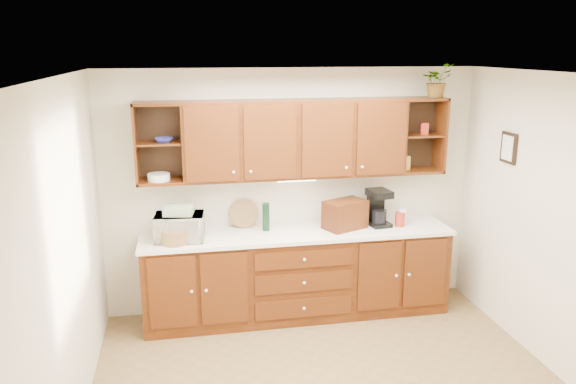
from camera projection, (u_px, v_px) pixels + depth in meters
name	position (u px, v px, depth m)	size (l,w,h in m)	color
ceiling	(340.00, 75.00, 4.05)	(4.00, 4.00, 0.00)	white
back_wall	(292.00, 191.00, 6.04)	(4.00, 4.00, 0.00)	beige
left_wall	(66.00, 263.00, 4.01)	(3.50, 3.50, 0.00)	beige
right_wall	(564.00, 230.00, 4.74)	(3.50, 3.50, 0.00)	beige
base_cabinets	(298.00, 275.00, 5.97)	(3.20, 0.60, 0.90)	#351306
countertop	(298.00, 233.00, 5.84)	(3.24, 0.64, 0.04)	white
upper_cabinets	(296.00, 139.00, 5.74)	(3.20, 0.33, 0.80)	#351306
undercabinet_light	(296.00, 180.00, 5.79)	(0.40, 0.05, 0.03)	white
framed_picture	(509.00, 148.00, 5.45)	(0.03, 0.24, 0.30)	black
wicker_basket	(175.00, 237.00, 5.46)	(0.26, 0.26, 0.14)	olive
microwave	(179.00, 227.00, 5.55)	(0.48, 0.32, 0.26)	beige
towel_stack	(179.00, 210.00, 5.51)	(0.28, 0.20, 0.08)	#CCCD60
wine_bottle	(266.00, 217.00, 5.84)	(0.07, 0.07, 0.29)	black
woven_tray	(244.00, 226.00, 5.97)	(0.31, 0.31, 0.02)	olive
bread_box	(345.00, 215.00, 5.91)	(0.43, 0.27, 0.30)	#351306
mug_tree	(344.00, 222.00, 5.99)	(0.24, 0.25, 0.30)	#351306
canister_red	(400.00, 219.00, 5.99)	(0.11, 0.11, 0.15)	#9E2516
canister_white	(402.00, 217.00, 6.03)	(0.08, 0.08, 0.18)	white
canister_yellow	(354.00, 223.00, 5.92)	(0.10, 0.10, 0.12)	gold
coffee_maker	(378.00, 208.00, 6.02)	(0.24, 0.30, 0.39)	black
bowl_stack	(164.00, 140.00, 5.46)	(0.18, 0.18, 0.04)	#2A319B
plate_stack	(159.00, 177.00, 5.54)	(0.22, 0.22, 0.07)	white
pantry_box_yellow	(405.00, 163.00, 6.02)	(0.08, 0.07, 0.15)	gold
pantry_box_red	(424.00, 129.00, 5.97)	(0.08, 0.07, 0.12)	#9E2516
potted_plant	(437.00, 81.00, 5.82)	(0.31, 0.27, 0.35)	#999999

